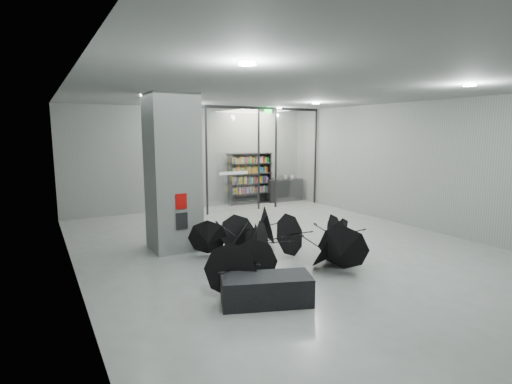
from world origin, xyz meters
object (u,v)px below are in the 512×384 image
umbrella_cluster (281,249)px  bookshelf (250,178)px  bench (266,290)px  shop_counter (283,190)px  column (173,173)px

umbrella_cluster → bookshelf: bearing=66.7°
bench → shop_counter: size_ratio=0.98×
bench → umbrella_cluster: (1.46, 1.73, 0.06)m
bookshelf → shop_counter: bookshelf is taller
shop_counter → umbrella_cluster: bearing=-121.0°
column → bookshelf: bearing=44.2°
column → umbrella_cluster: size_ratio=0.88×
column → shop_counter: (6.51, 4.60, -1.51)m
column → bookshelf: size_ratio=1.86×
shop_counter → umbrella_cluster: (-4.71, -7.01, -0.17)m
umbrella_cluster → bench: bearing=-130.2°
column → umbrella_cluster: (1.80, -2.41, -1.68)m
umbrella_cluster → column: bearing=126.8°
bench → bookshelf: size_ratio=0.74×
shop_counter → column: bearing=-141.8°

